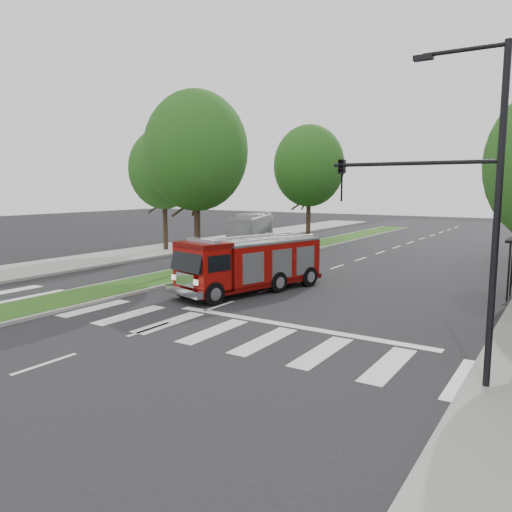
{
  "coord_description": "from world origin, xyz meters",
  "views": [
    {
      "loc": [
        11.97,
        -15.97,
        4.82
      ],
      "look_at": [
        0.21,
        2.47,
        1.8
      ],
      "focal_mm": 35.0,
      "sensor_mm": 36.0,
      "label": 1
    }
  ],
  "objects": [
    {
      "name": "sidewalk_left",
      "position": [
        -14.5,
        10.0,
        0.07
      ],
      "size": [
        5.0,
        80.0,
        0.15
      ],
      "primitive_type": "cube",
      "color": "gray",
      "rests_on": "ground"
    },
    {
      "name": "city_bus",
      "position": [
        -12.0,
        20.89,
        1.27
      ],
      "size": [
        5.16,
        9.32,
        2.55
      ],
      "primitive_type": "imported",
      "rotation": [
        0.0,
        0.0,
        0.35
      ],
      "color": "#B2B1B6",
      "rests_on": "ground"
    },
    {
      "name": "fire_engine",
      "position": [
        -0.52,
        3.11,
        1.28
      ],
      "size": [
        4.16,
        8.0,
        2.66
      ],
      "rotation": [
        0.0,
        0.0,
        -0.26
      ],
      "color": "#530604",
      "rests_on": "ground"
    },
    {
      "name": "streetlight_right_near",
      "position": [
        9.61,
        -3.5,
        4.67
      ],
      "size": [
        4.08,
        0.22,
        8.0
      ],
      "color": "black",
      "rests_on": "ground"
    },
    {
      "name": "tree_median_near",
      "position": [
        -6.0,
        6.0,
        6.81
      ],
      "size": [
        5.8,
        5.8,
        10.16
      ],
      "color": "black",
      "rests_on": "ground"
    },
    {
      "name": "tree_left_mid",
      "position": [
        -14.0,
        12.0,
        6.16
      ],
      "size": [
        5.2,
        5.2,
        9.16
      ],
      "color": "black",
      "rests_on": "ground"
    },
    {
      "name": "ground",
      "position": [
        0.0,
        0.0,
        0.0
      ],
      "size": [
        140.0,
        140.0,
        0.0
      ],
      "primitive_type": "plane",
      "color": "black",
      "rests_on": "ground"
    },
    {
      "name": "median",
      "position": [
        -6.0,
        18.0,
        0.08
      ],
      "size": [
        3.0,
        50.0,
        0.15
      ],
      "color": "gray",
      "rests_on": "ground"
    },
    {
      "name": "tree_median_far",
      "position": [
        -6.0,
        20.0,
        6.49
      ],
      "size": [
        5.6,
        5.6,
        9.72
      ],
      "color": "black",
      "rests_on": "ground"
    }
  ]
}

